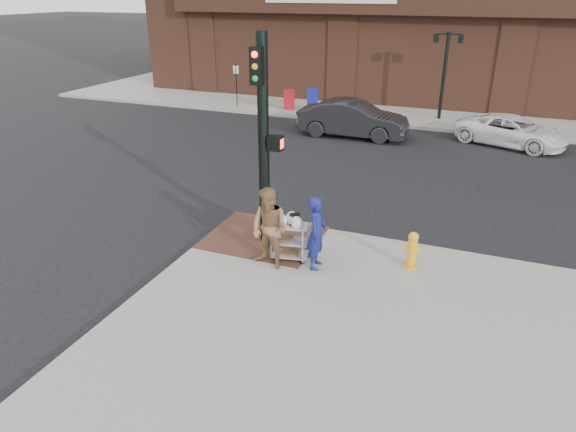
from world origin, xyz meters
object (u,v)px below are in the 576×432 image
at_px(pedestrian_tan, 269,229).
at_px(fire_hydrant, 412,250).
at_px(minivan_white, 512,131).
at_px(lamp_post, 445,66).
at_px(traffic_signal_pole, 264,137).
at_px(woman_blue, 317,233).
at_px(utility_cart, 290,238).
at_px(sedan_dark, 353,119).

relative_size(pedestrian_tan, fire_hydrant, 2.12).
bearing_deg(minivan_white, lamp_post, 65.37).
xyz_separation_m(traffic_signal_pole, woman_blue, (1.61, -0.81, -1.82)).
distance_m(traffic_signal_pole, minivan_white, 13.50).
xyz_separation_m(lamp_post, traffic_signal_pole, (-2.48, -15.23, 0.21)).
xyz_separation_m(traffic_signal_pole, pedestrian_tan, (0.62, -1.17, -1.74)).
bearing_deg(lamp_post, woman_blue, -93.10).
bearing_deg(woman_blue, utility_cart, 72.35).
bearing_deg(sedan_dark, traffic_signal_pole, -176.40).
distance_m(woman_blue, utility_cart, 0.79).
height_order(lamp_post, sedan_dark, lamp_post).
relative_size(utility_cart, fire_hydrant, 1.30).
relative_size(traffic_signal_pole, utility_cart, 4.32).
bearing_deg(utility_cart, minivan_white, 69.26).
height_order(lamp_post, fire_hydrant, lamp_post).
bearing_deg(minivan_white, utility_cart, 179.34).
height_order(sedan_dark, fire_hydrant, sedan_dark).
bearing_deg(lamp_post, minivan_white, -44.71).
bearing_deg(woman_blue, minivan_white, -23.15).
bearing_deg(sedan_dark, utility_cart, -172.16).
relative_size(pedestrian_tan, utility_cart, 1.63).
height_order(traffic_signal_pole, woman_blue, traffic_signal_pole).
bearing_deg(pedestrian_tan, lamp_post, 99.74).
xyz_separation_m(sedan_dark, fire_hydrant, (4.35, -11.00, -0.18)).
relative_size(sedan_dark, utility_cart, 4.09).
bearing_deg(minivan_white, pedestrian_tan, 178.96).
height_order(lamp_post, utility_cart, lamp_post).
bearing_deg(fire_hydrant, minivan_white, 80.20).
height_order(sedan_dark, utility_cart, sedan_dark).
bearing_deg(woman_blue, sedan_dark, 5.82).
xyz_separation_m(lamp_post, fire_hydrant, (1.15, -15.28, -2.01)).
relative_size(pedestrian_tan, sedan_dark, 0.40).
distance_m(lamp_post, woman_blue, 16.14).
height_order(traffic_signal_pole, pedestrian_tan, traffic_signal_pole).
xyz_separation_m(pedestrian_tan, minivan_white, (5.09, 13.19, -0.48)).
bearing_deg(minivan_white, sedan_dark, 119.58).
distance_m(lamp_post, pedestrian_tan, 16.57).
xyz_separation_m(lamp_post, sedan_dark, (-3.20, -4.28, -1.84)).
bearing_deg(fire_hydrant, utility_cart, -167.39).
height_order(lamp_post, pedestrian_tan, lamp_post).
bearing_deg(lamp_post, sedan_dark, -126.79).
xyz_separation_m(woman_blue, sedan_dark, (-2.33, 11.75, -0.23)).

